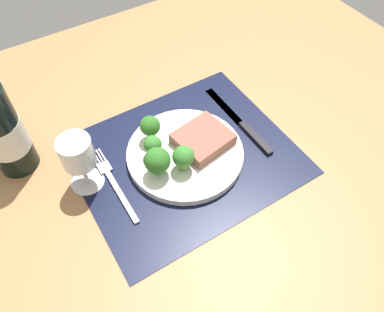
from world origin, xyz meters
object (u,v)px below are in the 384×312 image
(wine_bottle, at_px, (1,131))
(steak, at_px, (203,138))
(wine_glass, at_px, (78,156))
(knife, at_px, (243,125))
(plate, at_px, (185,154))
(fork, at_px, (114,183))

(wine_bottle, bearing_deg, steak, -25.74)
(steak, relative_size, wine_glass, 0.84)
(knife, bearing_deg, plate, 179.44)
(knife, relative_size, wine_bottle, 0.83)
(fork, relative_size, wine_glass, 1.60)
(steak, distance_m, knife, 0.11)
(fork, bearing_deg, steak, -6.24)
(fork, bearing_deg, wine_glass, 138.49)
(steak, distance_m, fork, 0.20)
(plate, distance_m, steak, 0.05)
(knife, xyz_separation_m, wine_glass, (-0.34, 0.04, 0.08))
(steak, xyz_separation_m, wine_bottle, (-0.33, 0.16, 0.07))
(steak, bearing_deg, wine_glass, 168.78)
(plate, xyz_separation_m, steak, (0.04, 0.00, 0.02))
(steak, bearing_deg, wine_bottle, 154.26)
(fork, distance_m, knife, 0.30)
(fork, xyz_separation_m, knife, (0.30, -0.01, 0.00))
(wine_glass, bearing_deg, wine_bottle, 130.76)
(plate, height_order, knife, plate)
(plate, bearing_deg, knife, 2.04)
(steak, distance_m, wine_glass, 0.24)
(wine_glass, bearing_deg, fork, -39.23)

